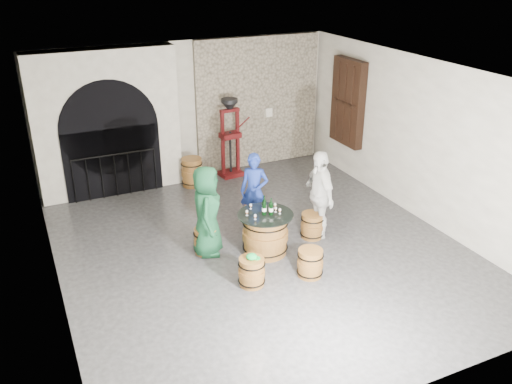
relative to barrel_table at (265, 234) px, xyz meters
name	(u,v)px	position (x,y,z in m)	size (l,w,h in m)	color
ground	(260,248)	(-0.03, 0.19, -0.38)	(8.00, 8.00, 0.00)	#2A2A2C
wall_back	(187,110)	(-0.03, 4.19, 1.22)	(8.00, 8.00, 0.00)	beige
wall_front	(412,287)	(-0.03, -3.81, 1.22)	(8.00, 8.00, 0.00)	beige
wall_left	(46,204)	(-3.53, 0.19, 1.22)	(8.00, 8.00, 0.00)	beige
wall_right	(420,140)	(3.47, 0.19, 1.22)	(8.00, 8.00, 0.00)	beige
ceiling	(260,75)	(-0.03, 0.19, 2.82)	(8.00, 8.00, 0.00)	beige
stone_facing_panel	(258,103)	(1.77, 4.13, 1.22)	(3.20, 0.12, 3.18)	#A0947F
arched_opening	(107,124)	(-1.93, 3.92, 1.20)	(3.10, 0.60, 3.19)	beige
shuttered_window	(348,102)	(3.35, 2.59, 1.42)	(0.23, 1.10, 2.00)	black
barrel_table	(265,234)	(0.00, 0.00, 0.00)	(1.00, 1.00, 0.77)	brown
barrel_stool_left	(206,241)	(-0.97, 0.44, -0.14)	(0.45, 0.45, 0.49)	brown
barrel_stool_far	(254,214)	(0.25, 1.04, -0.14)	(0.45, 0.45, 0.49)	brown
barrel_stool_right	(312,226)	(1.06, 0.14, -0.14)	(0.45, 0.45, 0.49)	brown
barrel_stool_near_right	(310,263)	(0.35, -1.01, -0.14)	(0.45, 0.45, 0.49)	brown
barrel_stool_near_left	(252,272)	(-0.65, -0.85, -0.14)	(0.45, 0.45, 0.49)	brown
green_cap	(252,257)	(-0.65, -0.85, 0.14)	(0.23, 0.18, 0.10)	#0D9938
person_green	(207,211)	(-0.94, 0.43, 0.45)	(0.82, 0.53, 1.67)	#124126
person_blue	(254,191)	(0.25, 1.01, 0.38)	(0.55, 0.36, 1.52)	navy
person_white	(319,195)	(1.19, 0.16, 0.48)	(1.01, 0.42, 1.72)	silver
wine_bottle_left	(264,208)	(-0.03, 0.00, 0.52)	(0.08, 0.08, 0.32)	black
wine_bottle_center	(271,208)	(0.08, -0.06, 0.52)	(0.08, 0.08, 0.32)	black
wine_bottle_right	(264,206)	(0.01, 0.08, 0.52)	(0.08, 0.08, 0.32)	black
tasting_glass_a	(255,217)	(-0.25, -0.11, 0.44)	(0.05, 0.05, 0.10)	#A55520
tasting_glass_b	(276,210)	(0.20, 0.00, 0.44)	(0.05, 0.05, 0.10)	#A55520
tasting_glass_c	(251,206)	(-0.15, 0.30, 0.44)	(0.05, 0.05, 0.10)	#A55520
tasting_glass_d	(275,206)	(0.26, 0.14, 0.44)	(0.05, 0.05, 0.10)	#A55520
tasting_glass_e	(280,211)	(0.24, -0.09, 0.44)	(0.05, 0.05, 0.10)	#A55520
tasting_glass_f	(247,213)	(-0.32, 0.09, 0.44)	(0.05, 0.05, 0.10)	#A55520
side_barrel	(192,172)	(-0.21, 3.47, -0.05)	(0.50, 0.50, 0.67)	brown
corking_press	(230,132)	(0.84, 3.66, 0.73)	(0.80, 0.48, 1.91)	#530D0E
control_box	(268,112)	(2.02, 4.05, 0.97)	(0.18, 0.10, 0.22)	silver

